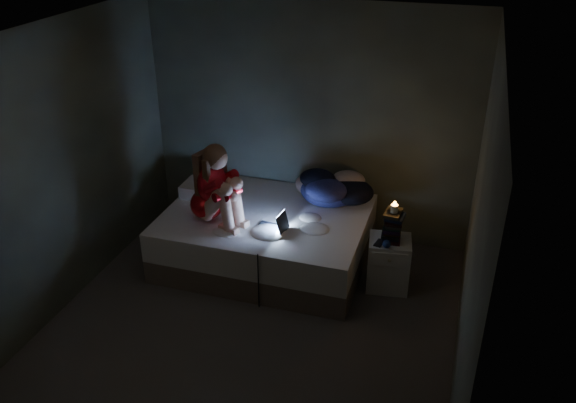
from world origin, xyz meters
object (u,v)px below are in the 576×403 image
at_px(woman, 206,181).
at_px(phone, 378,242).
at_px(laptop, 271,220).
at_px(nightstand, 388,263).
at_px(candle, 394,209).
at_px(bed, 266,237).

distance_m(woman, phone, 1.78).
bearing_deg(laptop, nightstand, 16.35).
distance_m(candle, phone, 0.36).
height_order(bed, woman, woman).
xyz_separation_m(candle, phone, (-0.11, -0.10, -0.33)).
bearing_deg(nightstand, woman, 177.60).
relative_size(nightstand, phone, 3.84).
bearing_deg(candle, bed, 176.61).
relative_size(bed, laptop, 6.87).
height_order(nightstand, phone, phone).
xyz_separation_m(bed, laptop, (0.15, -0.29, 0.39)).
bearing_deg(bed, laptop, -62.10).
height_order(nightstand, candle, candle).
bearing_deg(laptop, bed, 124.57).
bearing_deg(candle, woman, -173.57).
distance_m(bed, phone, 1.24).
height_order(candle, phone, candle).
xyz_separation_m(nightstand, candle, (0.01, 0.02, 0.60)).
xyz_separation_m(laptop, phone, (1.05, 0.11, -0.13)).
xyz_separation_m(woman, phone, (1.72, 0.11, -0.45)).
bearing_deg(woman, phone, 19.89).
xyz_separation_m(bed, phone, (1.20, -0.18, 0.26)).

